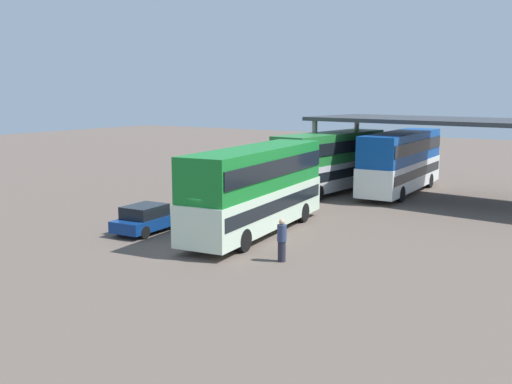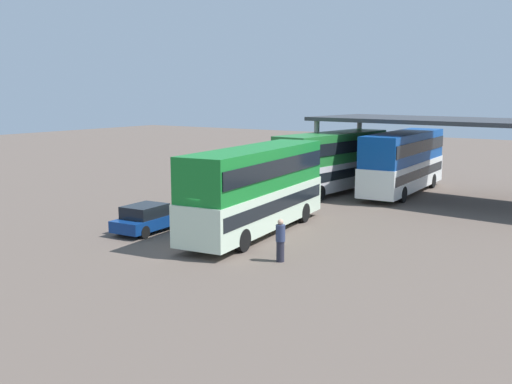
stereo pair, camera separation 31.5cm
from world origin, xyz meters
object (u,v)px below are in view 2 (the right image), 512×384
(parked_hatchback, at_px, (147,218))
(double_decker_main, at_px, (256,186))
(pedestrian_waiting, at_px, (280,240))
(double_decker_near_canopy, at_px, (333,160))
(double_decker_mid_row, at_px, (403,160))

(parked_hatchback, bearing_deg, double_decker_main, -61.86)
(double_decker_main, xyz_separation_m, pedestrian_waiting, (3.58, -3.54, -1.39))
(double_decker_near_canopy, relative_size, pedestrian_waiting, 6.10)
(double_decker_main, height_order, double_decker_near_canopy, double_decker_main)
(double_decker_mid_row, bearing_deg, double_decker_main, 170.93)
(double_decker_main, relative_size, parked_hatchback, 2.90)
(double_decker_mid_row, height_order, pedestrian_waiting, double_decker_mid_row)
(double_decker_near_canopy, height_order, double_decker_mid_row, double_decker_mid_row)
(double_decker_main, bearing_deg, parked_hatchback, 115.84)
(double_decker_near_canopy, bearing_deg, double_decker_main, -163.88)
(double_decker_near_canopy, height_order, pedestrian_waiting, double_decker_near_canopy)
(parked_hatchback, xyz_separation_m, double_decker_mid_row, (6.19, 17.77, 1.57))
(double_decker_mid_row, xyz_separation_m, pedestrian_waiting, (1.87, -18.47, -1.37))
(parked_hatchback, relative_size, double_decker_near_canopy, 0.35)
(pedestrian_waiting, bearing_deg, parked_hatchback, -6.42)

